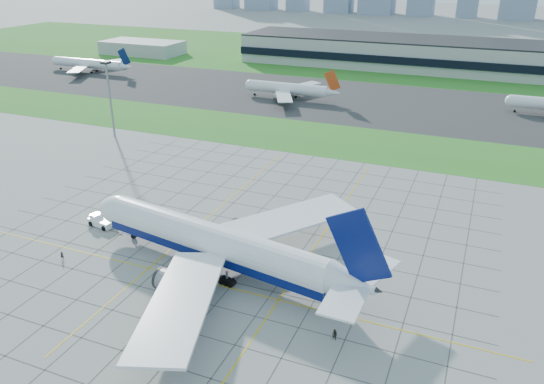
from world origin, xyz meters
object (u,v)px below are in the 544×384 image
object	(u,v)px
airliner	(216,243)
distant_jet_0	(89,64)
light_mast	(109,90)
crew_far	(335,335)
distant_jet_1	(289,89)
crew_near	(62,255)
pushback_tug	(101,221)

from	to	relation	value
airliner	distant_jet_0	bearing A→B (deg)	145.94
light_mast	crew_far	world-z (taller)	light_mast
light_mast	distant_jet_1	xyz separation A→B (m)	(36.92, 72.35, -11.69)
crew_near	distant_jet_0	size ratio (longest dim) A/B	0.04
light_mast	airliner	xyz separation A→B (m)	(72.68, -61.81, -10.44)
pushback_tug	airliner	bearing A→B (deg)	-0.89
pushback_tug	distant_jet_0	world-z (taller)	distant_jet_0
pushback_tug	light_mast	bearing A→B (deg)	134.65
light_mast	crew_near	size ratio (longest dim) A/B	14.57
airliner	light_mast	bearing A→B (deg)	149.11
light_mast	pushback_tug	bearing A→B (deg)	-54.84
crew_far	pushback_tug	bearing A→B (deg)	-170.41
airliner	crew_near	distance (m)	32.71
light_mast	distant_jet_0	bearing A→B (deg)	133.93
crew_far	distant_jet_0	bearing A→B (deg)	164.85
crew_far	crew_near	bearing A→B (deg)	-156.76
distant_jet_0	distant_jet_1	xyz separation A→B (m)	(119.83, -13.72, -0.00)
crew_far	distant_jet_0	distance (m)	243.09
airliner	distant_jet_1	world-z (taller)	airliner
airliner	crew_far	bearing A→B (deg)	-13.54
distant_jet_0	distant_jet_1	world-z (taller)	same
distant_jet_1	crew_near	bearing A→B (deg)	-88.12
light_mast	crew_near	xyz separation A→B (m)	(41.63, -70.85, -15.30)
light_mast	crew_near	distance (m)	83.59
light_mast	distant_jet_1	size ratio (longest dim) A/B	0.60
pushback_tug	crew_far	bearing A→B (deg)	-6.83
distant_jet_0	distant_jet_1	size ratio (longest dim) A/B	1.16
light_mast	pushback_tug	xyz separation A→B (m)	(39.23, -55.69, -15.01)
distant_jet_0	crew_far	bearing A→B (deg)	-41.06
light_mast	crew_near	bearing A→B (deg)	-59.56
light_mast	pushback_tug	world-z (taller)	light_mast
light_mast	crew_far	bearing A→B (deg)	-36.24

